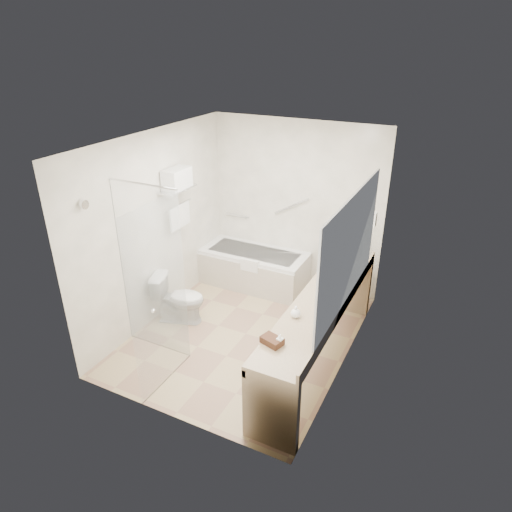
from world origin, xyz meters
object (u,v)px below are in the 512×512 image
at_px(vanity_counter, 319,318).
at_px(amenity_basket, 272,341).
at_px(bathtub, 254,268).
at_px(water_bottle_left, 336,275).
at_px(toilet, 179,299).

bearing_deg(vanity_counter, amenity_basket, -100.42).
xyz_separation_m(bathtub, amenity_basket, (1.35, -2.31, 0.61)).
xyz_separation_m(amenity_basket, water_bottle_left, (0.18, 1.44, 0.05)).
relative_size(toilet, amenity_basket, 3.30).
bearing_deg(bathtub, vanity_counter, -42.35).
bearing_deg(toilet, water_bottle_left, -94.72).
height_order(bathtub, water_bottle_left, water_bottle_left).
bearing_deg(bathtub, amenity_basket, -59.63).
bearing_deg(toilet, vanity_counter, -109.43).
bearing_deg(vanity_counter, water_bottle_left, 89.00).
bearing_deg(water_bottle_left, bathtub, 150.38).
bearing_deg(water_bottle_left, vanity_counter, -91.00).
bearing_deg(vanity_counter, toilet, 178.64).
distance_m(amenity_basket, water_bottle_left, 1.45).
xyz_separation_m(toilet, water_bottle_left, (1.98, 0.47, 0.60)).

